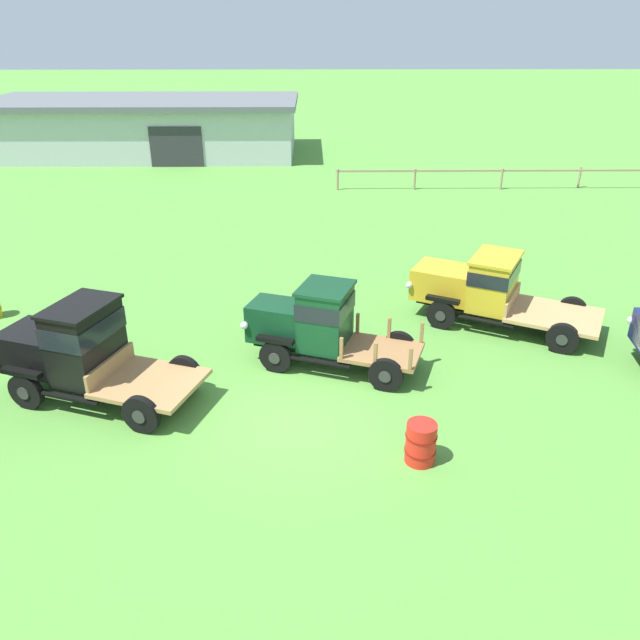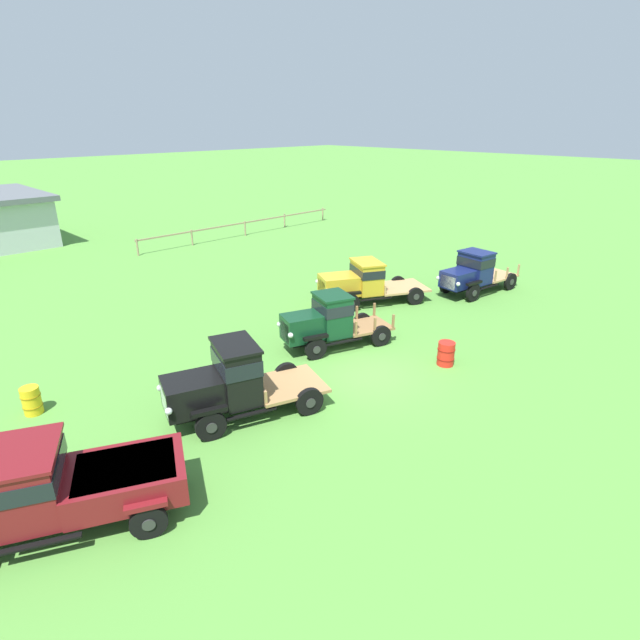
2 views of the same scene
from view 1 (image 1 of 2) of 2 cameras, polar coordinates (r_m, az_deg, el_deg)
name	(u,v)px [view 1 (image 1 of 2)]	position (r m, az deg, el deg)	size (l,w,h in m)	color
ground_plane	(293,418)	(14.15, -2.44, -8.91)	(240.00, 240.00, 0.00)	#518E38
farm_shed	(143,126)	(45.39, -15.84, 16.68)	(20.64, 9.69, 3.56)	#B2B7BC
paddock_fence	(501,173)	(35.27, 16.24, 12.74)	(17.63, 0.46, 1.11)	#997F60
vintage_truck_second_in_line	(79,349)	(15.44, -21.19, -2.48)	(5.17, 3.26, 2.35)	black
vintage_truck_midrow_center	(317,323)	(15.76, -0.31, -0.28)	(4.70, 2.86, 2.17)	black
vintage_truck_far_side	(484,287)	(18.70, 14.77, 2.91)	(5.60, 4.12, 2.07)	black
oil_drum_near_fence	(421,443)	(12.80, 9.20, -11.01)	(0.64, 0.64, 0.89)	red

